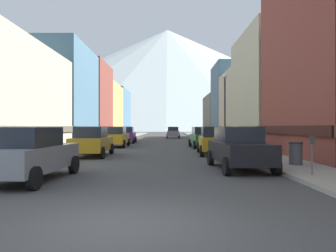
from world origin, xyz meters
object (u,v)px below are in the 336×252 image
at_px(car_left_2, 117,137).
at_px(car_driving_0, 174,132).
at_px(trash_bin_right, 297,153).
at_px(potted_plant_1, 2,153).
at_px(car_right_1, 216,141).
at_px(pedestrian_0, 262,143).
at_px(car_left_1, 93,141).
at_px(car_right_0, 240,148).
at_px(potted_plant_0, 33,147).
at_px(car_left_0, 31,154).
at_px(car_right_2, 204,137).
at_px(parking_meter_near, 313,149).
at_px(streetlamp_right, 226,99).
at_px(potted_plant_2, 263,145).
at_px(pedestrian_1, 236,137).
at_px(car_left_3, 127,135).

xyz_separation_m(car_left_2, car_driving_0, (5.40, 22.53, 0.00)).
height_order(trash_bin_right, potted_plant_1, trash_bin_right).
relative_size(car_right_1, pedestrian_0, 2.87).
height_order(car_left_1, car_right_0, same).
xyz_separation_m(car_left_1, potted_plant_0, (-3.20, -1.01, -0.25)).
height_order(car_left_0, car_right_2, same).
xyz_separation_m(car_left_0, car_left_2, (0.00, 17.76, 0.00)).
relative_size(parking_meter_near, trash_bin_right, 1.36).
height_order(pedestrian_0, streetlamp_right, streetlamp_right).
distance_m(parking_meter_near, streetlamp_right, 15.01).
distance_m(car_left_2, car_right_0, 16.73).
relative_size(car_left_1, parking_meter_near, 3.33).
bearing_deg(potted_plant_2, car_left_2, 146.18).
xyz_separation_m(car_left_1, parking_meter_near, (9.55, -8.48, 0.11)).
bearing_deg(car_right_0, pedestrian_0, 65.48).
relative_size(car_right_2, car_driving_0, 1.02).
xyz_separation_m(car_left_2, potted_plant_2, (10.80, -7.24, -0.29)).
bearing_deg(pedestrian_1, trash_bin_right, -89.53).
distance_m(car_left_0, streetlamp_right, 17.89).
bearing_deg(car_left_3, car_right_0, -70.96).
relative_size(parking_meter_near, potted_plant_2, 1.61).
bearing_deg(car_left_2, car_left_3, 89.98).
bearing_deg(trash_bin_right, potted_plant_1, 175.58).
bearing_deg(potted_plant_0, car_left_3, 79.36).
relative_size(car_left_0, pedestrian_0, 2.88).
relative_size(car_right_2, parking_meter_near, 3.37).
bearing_deg(car_left_1, streetlamp_right, 34.27).
relative_size(potted_plant_0, pedestrian_1, 0.55).
distance_m(potted_plant_2, pedestrian_0, 2.43).
xyz_separation_m(car_right_0, parking_meter_near, (1.95, -2.51, 0.11)).
distance_m(car_left_0, potted_plant_2, 15.08).
distance_m(car_left_1, potted_plant_2, 10.94).
xyz_separation_m(car_left_0, car_driving_0, (5.40, 40.28, 0.00)).
bearing_deg(car_right_0, car_left_3, 109.04).
bearing_deg(car_right_0, pedestrian_1, 78.95).
relative_size(potted_plant_0, potted_plant_1, 1.18).
distance_m(trash_bin_right, pedestrian_1, 12.14).
bearing_deg(potted_plant_2, parking_meter_near, -97.00).
height_order(car_left_2, pedestrian_0, car_left_2).
distance_m(car_left_0, pedestrian_1, 18.40).
bearing_deg(pedestrian_1, car_driving_0, 100.59).
relative_size(car_driving_0, pedestrian_0, 2.82).
xyz_separation_m(potted_plant_0, streetlamp_right, (12.35, 7.25, 3.34)).
xyz_separation_m(potted_plant_0, potted_plant_1, (0.00, -3.50, -0.10)).
bearing_deg(parking_meter_near, trash_bin_right, 78.45).
bearing_deg(parking_meter_near, car_right_0, 127.92).
distance_m(car_left_2, potted_plant_1, 13.83).
bearing_deg(parking_meter_near, car_left_1, 138.40).
relative_size(car_left_3, parking_meter_near, 3.36).
bearing_deg(pedestrian_0, trash_bin_right, -88.84).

